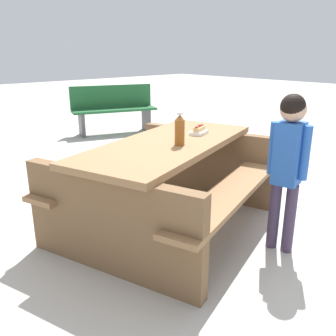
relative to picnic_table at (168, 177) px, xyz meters
name	(u,v)px	position (x,y,z in m)	size (l,w,h in m)	color
ground_plane	(168,225)	(0.00, 0.00, -0.44)	(30.00, 30.00, 0.00)	#B7B2A8
picnic_table	(168,177)	(0.00, 0.00, 0.00)	(2.14, 1.88, 0.75)	olive
soda_bottle	(180,130)	(-0.01, -0.14, 0.42)	(0.08, 0.08, 0.26)	brown
hotdog_tray	(199,131)	(0.38, 0.01, 0.34)	(0.21, 0.16, 0.08)	white
child_in_coat	(288,154)	(0.37, -0.86, 0.31)	(0.20, 0.29, 1.18)	#3F334C
park_bench_near	(114,108)	(1.79, 3.42, 0.00)	(1.55, 0.89, 0.85)	#1E592D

